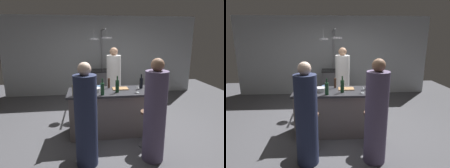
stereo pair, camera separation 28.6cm
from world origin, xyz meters
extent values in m
plane|color=#4C4C51|center=(0.00, 0.00, 0.00)|extent=(9.00, 9.00, 0.00)
cube|color=#9EA3A8|center=(0.00, 2.85, 1.30)|extent=(6.40, 0.16, 2.60)
cube|color=slate|center=(0.00, 0.00, 0.43)|extent=(1.72, 0.66, 0.86)
cube|color=#2D2D33|center=(0.00, 0.00, 0.88)|extent=(1.80, 0.72, 0.04)
cube|color=#47474C|center=(0.00, 2.45, 0.43)|extent=(0.76, 0.60, 0.86)
cube|color=black|center=(0.00, 2.45, 0.88)|extent=(0.80, 0.64, 0.03)
cylinder|color=white|center=(0.16, 1.06, 0.75)|extent=(0.36, 0.36, 1.50)
sphere|color=tan|center=(0.16, 1.06, 1.59)|extent=(0.20, 0.20, 0.20)
cylinder|color=#4C4C51|center=(0.54, -0.62, 0.01)|extent=(0.28, 0.28, 0.02)
cylinder|color=#4C4C51|center=(0.54, -0.62, 0.33)|extent=(0.06, 0.06, 0.62)
cylinder|color=brown|center=(0.54, -0.62, 0.66)|extent=(0.26, 0.26, 0.04)
cylinder|color=#594C6B|center=(0.52, -0.99, 0.73)|extent=(0.35, 0.35, 1.47)
sphere|color=#8C664C|center=(0.52, -0.99, 1.56)|extent=(0.20, 0.20, 0.20)
cylinder|color=#4C4C51|center=(-0.51, -0.62, 0.01)|extent=(0.28, 0.28, 0.02)
cylinder|color=#4C4C51|center=(-0.51, -0.62, 0.33)|extent=(0.06, 0.06, 0.62)
cylinder|color=brown|center=(-0.51, -0.62, 0.66)|extent=(0.26, 0.26, 0.04)
cylinder|color=#262D4C|center=(-0.54, -0.98, 0.72)|extent=(0.34, 0.34, 1.43)
sphere|color=beige|center=(-0.54, -0.98, 1.52)|extent=(0.20, 0.20, 0.20)
cylinder|color=gray|center=(0.00, 2.70, 1.07)|extent=(0.04, 0.04, 2.15)
cylinder|color=gray|center=(0.00, 2.06, 2.15)|extent=(0.04, 1.28, 0.04)
cylinder|color=gray|center=(-0.30, 1.52, 1.89)|extent=(0.23, 0.23, 0.04)
cylinder|color=gray|center=(-0.30, 1.57, 2.02)|extent=(0.01, 0.01, 0.26)
cylinder|color=gray|center=(0.05, 1.53, 1.92)|extent=(0.27, 0.27, 0.04)
cylinder|color=gray|center=(0.05, 1.57, 2.03)|extent=(0.01, 0.01, 0.23)
cube|color=#997047|center=(0.17, 0.11, 0.91)|extent=(0.32, 0.22, 0.02)
cylinder|color=#382319|center=(-0.06, 0.22, 1.01)|extent=(0.05, 0.05, 0.21)
cylinder|color=#193D23|center=(-0.23, -0.26, 1.01)|extent=(0.07, 0.07, 0.23)
cylinder|color=#193D23|center=(-0.23, -0.26, 1.17)|extent=(0.03, 0.03, 0.08)
cylinder|color=black|center=(0.61, 0.11, 1.01)|extent=(0.07, 0.07, 0.21)
cylinder|color=black|center=(0.61, 0.11, 1.16)|extent=(0.03, 0.03, 0.08)
cylinder|color=#143319|center=(0.07, -0.12, 1.02)|extent=(0.07, 0.07, 0.24)
cylinder|color=#143319|center=(0.07, -0.12, 1.18)|extent=(0.03, 0.03, 0.08)
cylinder|color=gray|center=(-0.75, -0.25, 1.00)|extent=(0.07, 0.07, 0.21)
cylinder|color=gray|center=(-0.75, -0.25, 1.15)|extent=(0.03, 0.03, 0.08)
cylinder|color=silver|center=(-0.60, 0.03, 0.90)|extent=(0.06, 0.06, 0.01)
cylinder|color=silver|center=(-0.60, 0.03, 0.94)|extent=(0.01, 0.01, 0.07)
cone|color=silver|center=(-0.60, 0.03, 1.01)|extent=(0.07, 0.07, 0.06)
cylinder|color=silver|center=(0.45, -0.20, 0.90)|extent=(0.06, 0.06, 0.01)
cylinder|color=silver|center=(0.45, -0.20, 0.94)|extent=(0.01, 0.01, 0.07)
cone|color=silver|center=(0.45, -0.20, 1.01)|extent=(0.07, 0.07, 0.06)
cylinder|color=#B7B7BC|center=(-0.36, -0.04, 0.94)|extent=(0.21, 0.21, 0.08)
cylinder|color=silver|center=(-0.67, 0.18, 0.94)|extent=(0.17, 0.17, 0.08)
cylinder|color=#334C6B|center=(-0.27, 0.18, 0.93)|extent=(0.14, 0.14, 0.06)
camera|label=1|loc=(-0.50, -3.65, 1.97)|focal=30.60mm
camera|label=2|loc=(-0.22, -3.68, 1.97)|focal=30.60mm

